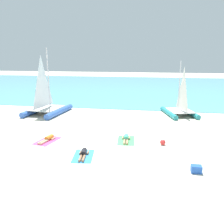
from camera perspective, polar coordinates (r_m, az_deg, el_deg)
The scene contains 12 objects.
ground_plane at distance 23.65m, azimuth 2.08°, elevation -0.12°, with size 120.00×120.00×0.00m, color beige.
ocean_water at distance 44.50m, azimuth 5.91°, elevation 6.18°, with size 120.00×40.00×0.05m, color #5BB2C1.
sailboat_teal at distance 23.30m, azimuth 16.06°, elevation 1.07°, with size 3.46×4.44×5.11m.
sailboat_blue at distance 23.80m, azimuth -15.47°, elevation 1.79°, with size 3.51×5.08×6.27m.
towel_left at distance 16.44m, azimuth -15.30°, elevation -6.67°, with size 1.10×1.90×0.01m, color #D84C99.
sunbather_left at distance 16.44m, azimuth -15.19°, elevation -6.19°, with size 0.70×1.56×0.30m.
towel_middle at distance 13.65m, azimuth -6.93°, elevation -10.48°, with size 1.10×1.90×0.01m, color #338CD8.
sunbather_middle at distance 13.66m, azimuth -6.90°, elevation -9.89°, with size 0.63×1.57×0.30m.
towel_right at distance 15.93m, azimuth 3.39°, elevation -6.86°, with size 1.10×1.90×0.01m, color #4CB266.
sunbather_right at distance 15.95m, azimuth 3.40°, elevation -6.35°, with size 0.58×1.57×0.30m.
beach_ball at distance 15.44m, azimuth 12.13°, elevation -7.14°, with size 0.35×0.35×0.35m, color red.
cooler_box at distance 12.43m, azimuth 19.63°, elevation -12.81°, with size 0.50×0.36×0.36m, color blue.
Camera 1 is at (3.15, -12.79, 5.49)m, focal length 37.96 mm.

